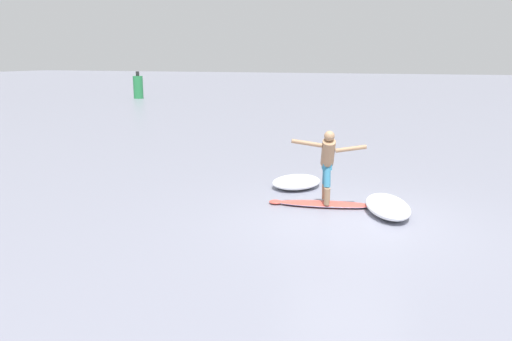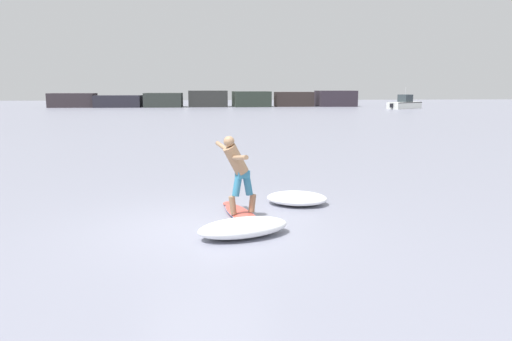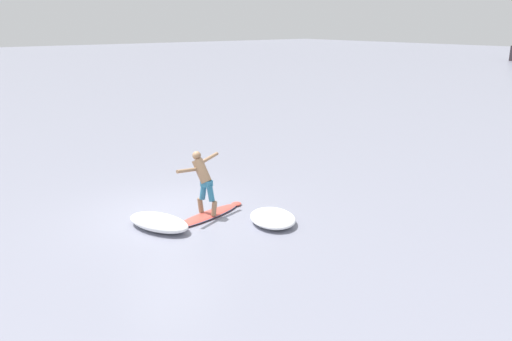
% 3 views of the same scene
% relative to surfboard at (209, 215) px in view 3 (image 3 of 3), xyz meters
% --- Properties ---
extents(ground_plane, '(200.00, 200.00, 0.00)m').
position_rel_surfboard_xyz_m(ground_plane, '(-0.76, -0.68, -0.05)').
color(ground_plane, gray).
extents(surfboard, '(0.94, 2.38, 0.23)m').
position_rel_surfboard_xyz_m(surfboard, '(0.00, 0.00, 0.00)').
color(surfboard, '#DB4F42').
rests_on(surfboard, ground).
extents(surfer, '(0.85, 1.53, 1.63)m').
position_rel_surfboard_xyz_m(surfer, '(-0.10, -0.08, 1.01)').
color(surfer, '#987353').
rests_on(surfer, surfboard).
extents(wave_foam_at_tail, '(1.92, 1.38, 0.33)m').
position_rel_surfboard_xyz_m(wave_foam_at_tail, '(-0.10, -1.38, 0.12)').
color(wave_foam_at_tail, white).
rests_on(wave_foam_at_tail, ground).
extents(wave_foam_at_nose, '(1.69, 1.50, 0.28)m').
position_rel_surfboard_xyz_m(wave_foam_at_nose, '(1.37, 1.02, 0.09)').
color(wave_foam_at_nose, white).
rests_on(wave_foam_at_nose, ground).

